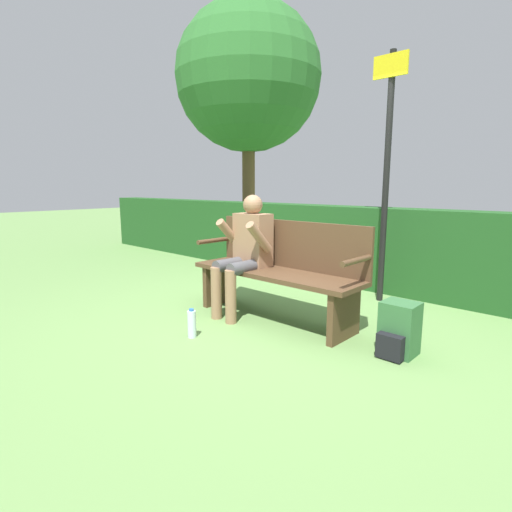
{
  "coord_description": "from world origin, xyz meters",
  "views": [
    {
      "loc": [
        2.5,
        -2.95,
        1.33
      ],
      "look_at": [
        -0.15,
        -0.1,
        0.64
      ],
      "focal_mm": 28.0,
      "sensor_mm": 36.0,
      "label": 1
    }
  ],
  "objects_px": {
    "person_seated": "(246,248)",
    "tree": "(248,78)",
    "backpack": "(399,330)",
    "signpost": "(387,166)",
    "water_bottle": "(192,324)",
    "park_bench": "(279,269)"
  },
  "relations": [
    {
      "from": "park_bench",
      "to": "backpack",
      "type": "bearing_deg",
      "value": -2.35
    },
    {
      "from": "backpack",
      "to": "signpost",
      "type": "relative_size",
      "value": 0.16
    },
    {
      "from": "signpost",
      "to": "tree",
      "type": "xyz_separation_m",
      "value": [
        -4.4,
        2.36,
        2.09
      ]
    },
    {
      "from": "person_seated",
      "to": "tree",
      "type": "xyz_separation_m",
      "value": [
        -3.59,
        3.77,
        2.94
      ]
    },
    {
      "from": "backpack",
      "to": "signpost",
      "type": "bearing_deg",
      "value": 121.01
    },
    {
      "from": "person_seated",
      "to": "tree",
      "type": "relative_size",
      "value": 0.24
    },
    {
      "from": "person_seated",
      "to": "water_bottle",
      "type": "bearing_deg",
      "value": -81.28
    },
    {
      "from": "signpost",
      "to": "tree",
      "type": "bearing_deg",
      "value": 151.83
    },
    {
      "from": "water_bottle",
      "to": "tree",
      "type": "height_order",
      "value": "tree"
    },
    {
      "from": "person_seated",
      "to": "tree",
      "type": "distance_m",
      "value": 5.97
    },
    {
      "from": "water_bottle",
      "to": "signpost",
      "type": "distance_m",
      "value": 2.72
    },
    {
      "from": "water_bottle",
      "to": "tree",
      "type": "bearing_deg",
      "value": 129.03
    },
    {
      "from": "backpack",
      "to": "tree",
      "type": "height_order",
      "value": "tree"
    },
    {
      "from": "person_seated",
      "to": "water_bottle",
      "type": "xyz_separation_m",
      "value": [
        0.12,
        -0.81,
        -0.57
      ]
    },
    {
      "from": "park_bench",
      "to": "tree",
      "type": "relative_size",
      "value": 0.35
    },
    {
      "from": "tree",
      "to": "person_seated",
      "type": "bearing_deg",
      "value": -46.39
    },
    {
      "from": "backpack",
      "to": "person_seated",
      "type": "bearing_deg",
      "value": -177.25
    },
    {
      "from": "park_bench",
      "to": "tree",
      "type": "bearing_deg",
      "value": 137.17
    },
    {
      "from": "tree",
      "to": "backpack",
      "type": "bearing_deg",
      "value": -35.34
    },
    {
      "from": "signpost",
      "to": "tree",
      "type": "height_order",
      "value": "tree"
    },
    {
      "from": "signpost",
      "to": "person_seated",
      "type": "bearing_deg",
      "value": -120.0
    },
    {
      "from": "person_seated",
      "to": "water_bottle",
      "type": "distance_m",
      "value": 1.0
    }
  ]
}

